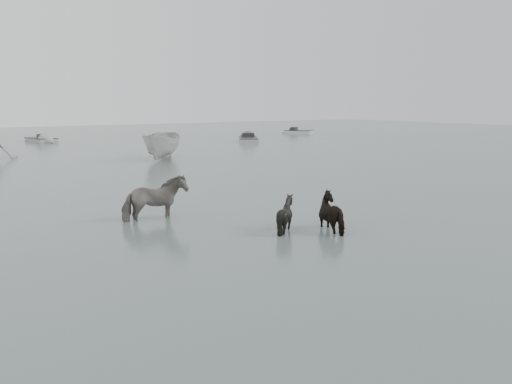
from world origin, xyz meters
The scene contains 8 objects.
ground centered at (0.00, 0.00, 0.00)m, with size 140.00×140.00×0.00m, color #4C5B56.
pony_pinto centered at (-3.12, 3.14, 0.81)m, with size 0.87×1.92×1.62m, color black.
pony_dark centered at (0.66, -0.77, 0.66)m, with size 1.30×1.11×1.31m, color black.
pony_black centered at (-0.61, -0.10, 0.59)m, with size 0.96×1.07×1.18m, color black.
boat_small centered at (3.85, 18.59, 0.94)m, with size 1.83×4.88×1.88m, color #B9BAB4.
skiff_port centered at (16.21, 27.68, 0.38)m, with size 5.69×1.60×0.75m, color #A7AAA7, non-canonical shape.
skiff_mid centered at (0.33, 37.95, 0.38)m, with size 5.24×1.60×0.75m, color #949794, non-canonical shape.
skiff_star centered at (27.84, 34.80, 0.38)m, with size 4.32×1.60×0.75m, color silver, non-canonical shape.
Camera 1 is at (-8.81, -10.84, 3.50)m, focal length 35.00 mm.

